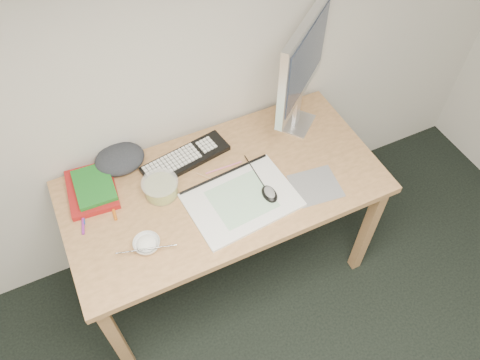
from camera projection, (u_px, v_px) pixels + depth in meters
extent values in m
plane|color=beige|center=(179.00, 32.00, 1.82)|extent=(3.60, 0.00, 3.60)
cube|color=tan|center=(117.00, 341.00, 2.02)|extent=(0.05, 0.05, 0.71)
cube|color=tan|center=(367.00, 231.00, 2.36)|extent=(0.05, 0.05, 0.71)
cube|color=tan|center=(84.00, 233.00, 2.36)|extent=(0.05, 0.05, 0.71)
cube|color=tan|center=(307.00, 151.00, 2.70)|extent=(0.05, 0.05, 0.71)
cube|color=tan|center=(224.00, 187.00, 2.06)|extent=(1.40, 0.70, 0.03)
cube|color=slate|center=(316.00, 186.00, 2.05)|extent=(0.22, 0.21, 0.00)
cube|color=white|center=(242.00, 200.00, 1.99)|extent=(0.48, 0.36, 0.01)
cube|color=black|center=(186.00, 159.00, 2.13)|extent=(0.43, 0.20, 0.02)
cube|color=silver|center=(295.00, 122.00, 2.28)|extent=(0.23, 0.23, 0.01)
cube|color=silver|center=(297.00, 110.00, 2.22)|extent=(0.06, 0.05, 0.16)
cube|color=silver|center=(303.00, 60.00, 1.99)|extent=(0.40, 0.34, 0.40)
cube|color=black|center=(304.00, 58.00, 1.98)|extent=(0.35, 0.29, 0.31)
ellipsoid|color=black|center=(270.00, 192.00, 1.99)|extent=(0.06, 0.10, 0.03)
imported|color=white|center=(147.00, 244.00, 1.85)|extent=(0.11, 0.11, 0.03)
cylinder|color=silver|center=(146.00, 249.00, 1.81)|extent=(0.22, 0.08, 0.02)
cylinder|color=#DECE4E|center=(161.00, 188.00, 1.99)|extent=(0.20, 0.20, 0.08)
cube|color=maroon|center=(92.00, 190.00, 2.02)|extent=(0.22, 0.28, 0.03)
cube|color=#1A691F|center=(94.00, 185.00, 2.00)|extent=(0.17, 0.22, 0.02)
ellipsoid|color=#24272B|center=(120.00, 159.00, 2.09)|extent=(0.22, 0.20, 0.08)
cylinder|color=#D16895|center=(224.00, 168.00, 2.11)|extent=(0.17, 0.01, 0.01)
cylinder|color=tan|center=(213.00, 179.00, 2.06)|extent=(0.11, 0.14, 0.01)
cylinder|color=black|center=(246.00, 172.00, 2.09)|extent=(0.19, 0.02, 0.01)
cylinder|color=#1C4198|center=(83.00, 213.00, 1.95)|extent=(0.03, 0.12, 0.01)
cylinder|color=#C66217|center=(113.00, 207.00, 1.97)|extent=(0.02, 0.14, 0.01)
cylinder|color=#862790|center=(83.00, 221.00, 1.93)|extent=(0.04, 0.13, 0.01)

